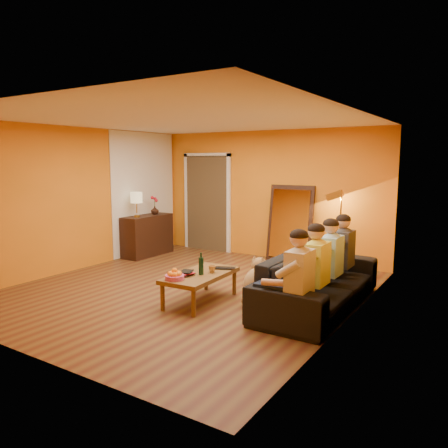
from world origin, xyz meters
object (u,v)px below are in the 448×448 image
Objects in this scene: sofa at (319,280)px; laptop at (224,269)px; vase at (155,210)px; table_lamp at (137,205)px; person_mid_left at (317,272)px; dog at (257,282)px; mirror_frame at (290,224)px; coffee_table at (200,288)px; sideboard at (147,235)px; wine_bottle at (201,264)px; floor_lamp at (340,232)px; person_far_left at (299,282)px; person_far_right at (343,256)px; tumbler at (212,269)px; person_mid_right at (331,263)px.

sofa is 1.35m from laptop.
table_lamp is at bearing -90.00° from vase.
dog is at bearing -179.86° from person_mid_left.
mirror_frame reaches higher than vase.
sofa reaches higher than coffee_table.
sideboard is 0.57m from vase.
vase is (-2.81, 2.24, 0.36)m from wine_bottle.
floor_lamp is 4.55× the size of laptop.
floor_lamp is 2.53m from dog.
sideboard is 3.81× the size of wine_bottle.
table_lamp is (-2.79, -1.38, 0.34)m from mirror_frame.
person_far_left reaches higher than wine_bottle.
floor_lamp is at bearing 65.15° from coffee_table.
table_lamp is 2.94× the size of vase.
person_mid_left is 3.94× the size of wine_bottle.
person_far_right reaches higher than sofa.
wine_bottle is at bearing -47.60° from coffee_table.
laptop is at bearing 75.38° from tumbler.
person_far_right reaches higher than sideboard.
person_mid_left is 1.44m from laptop.
tumbler is at bearing -32.32° from sideboard.
sideboard is 3.41m from tumbler.
person_far_right is (0.00, 1.65, 0.00)m from person_far_left.
dog is at bearing 122.11° from sofa.
table_lamp is 3.32m from wine_bottle.
tumbler is at bearing -174.36° from person_mid_left.
person_far_left is at bearing -23.77° from table_lamp.
wine_bottle reaches higher than laptop.
sofa is 2.06× the size of coffee_table.
mirror_frame is 4.81× the size of laptop.
person_mid_right is 7.04× the size of vase.
person_far_left reaches higher than sideboard.
sofa is at bearing 106.11° from person_mid_left.
table_lamp is at bearing -90.00° from sideboard.
dog is at bearing -21.36° from table_lamp.
person_mid_right reaches higher than tumbler.
coffee_table is 1.00× the size of person_mid_right.
sideboard is 0.74m from table_lamp.
laptop is (-1.43, -1.02, -0.18)m from person_far_right.
dog is (3.52, -1.68, -0.08)m from sideboard.
wine_bottle is 0.44m from laptop.
person_far_right is (0.49, -1.37, -0.11)m from floor_lamp.
person_mid_left is at bearing -20.96° from sideboard.
sideboard is at bearing 159.04° from person_mid_left.
dog is at bearing -106.17° from floor_lamp.
person_far_right is at bearing -78.27° from floor_lamp.
dog is 3.97× the size of vase.
mirror_frame is 2.92m from vase.
person_mid_left is 11.03× the size of tumbler.
mirror_frame reaches higher than floor_lamp.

